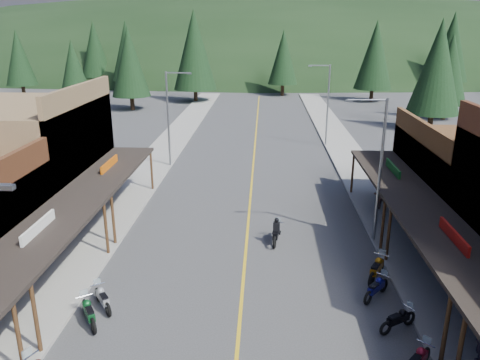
# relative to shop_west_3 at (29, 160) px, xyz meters

# --- Properties ---
(ground) EXTENTS (220.00, 220.00, 0.00)m
(ground) POSITION_rel_shop_west_3_xyz_m (13.78, -11.30, -3.52)
(ground) COLOR #38383A
(ground) RESTS_ON ground
(centerline) EXTENTS (0.15, 90.00, 0.01)m
(centerline) POSITION_rel_shop_west_3_xyz_m (13.78, 8.70, -3.51)
(centerline) COLOR gold
(centerline) RESTS_ON ground
(sidewalk_west) EXTENTS (3.40, 94.00, 0.15)m
(sidewalk_west) POSITION_rel_shop_west_3_xyz_m (5.08, 8.70, -3.44)
(sidewalk_west) COLOR gray
(sidewalk_west) RESTS_ON ground
(sidewalk_east) EXTENTS (3.40, 94.00, 0.15)m
(sidewalk_east) POSITION_rel_shop_west_3_xyz_m (22.48, 8.70, -3.44)
(sidewalk_east) COLOR gray
(sidewalk_east) RESTS_ON ground
(shop_west_3) EXTENTS (10.90, 10.20, 8.20)m
(shop_west_3) POSITION_rel_shop_west_3_xyz_m (0.00, 0.00, 0.00)
(shop_west_3) COLOR brown
(shop_west_3) RESTS_ON ground
(shop_east_3) EXTENTS (10.90, 10.20, 6.20)m
(shop_east_3) POSITION_rel_shop_west_3_xyz_m (27.54, 0.00, -0.99)
(shop_east_3) COLOR #4C2D16
(shop_east_3) RESTS_ON ground
(streetlight_1) EXTENTS (2.16, 0.18, 8.00)m
(streetlight_1) POSITION_rel_shop_west_3_xyz_m (6.83, 10.70, 0.94)
(streetlight_1) COLOR gray
(streetlight_1) RESTS_ON ground
(streetlight_2) EXTENTS (2.16, 0.18, 8.00)m
(streetlight_2) POSITION_rel_shop_west_3_xyz_m (20.74, -3.30, 0.94)
(streetlight_2) COLOR gray
(streetlight_2) RESTS_ON ground
(streetlight_3) EXTENTS (2.16, 0.18, 8.00)m
(streetlight_3) POSITION_rel_shop_west_3_xyz_m (20.74, 18.70, 0.94)
(streetlight_3) COLOR gray
(streetlight_3) RESTS_ON ground
(ridge_hill) EXTENTS (310.00, 140.00, 60.00)m
(ridge_hill) POSITION_rel_shop_west_3_xyz_m (13.78, 123.70, -3.52)
(ridge_hill) COLOR black
(ridge_hill) RESTS_ON ground
(pine_0) EXTENTS (5.04, 5.04, 11.00)m
(pine_0) POSITION_rel_shop_west_3_xyz_m (-26.22, 50.70, 2.96)
(pine_0) COLOR black
(pine_0) RESTS_ON ground
(pine_1) EXTENTS (5.88, 5.88, 12.50)m
(pine_1) POSITION_rel_shop_west_3_xyz_m (-10.22, 58.70, 3.72)
(pine_1) COLOR black
(pine_1) RESTS_ON ground
(pine_2) EXTENTS (6.72, 6.72, 14.00)m
(pine_2) POSITION_rel_shop_west_3_xyz_m (3.78, 46.70, 4.47)
(pine_2) COLOR black
(pine_2) RESTS_ON ground
(pine_3) EXTENTS (5.04, 5.04, 11.00)m
(pine_3) POSITION_rel_shop_west_3_xyz_m (17.78, 54.70, 2.96)
(pine_3) COLOR black
(pine_3) RESTS_ON ground
(pine_4) EXTENTS (5.88, 5.88, 12.50)m
(pine_4) POSITION_rel_shop_west_3_xyz_m (31.78, 48.70, 3.72)
(pine_4) COLOR black
(pine_4) RESTS_ON ground
(pine_5) EXTENTS (6.72, 6.72, 14.00)m
(pine_5) POSITION_rel_shop_west_3_xyz_m (47.78, 60.70, 4.47)
(pine_5) COLOR black
(pine_5) RESTS_ON ground
(pine_7) EXTENTS (5.88, 5.88, 12.50)m
(pine_7) POSITION_rel_shop_west_3_xyz_m (-18.22, 64.70, 3.72)
(pine_7) COLOR black
(pine_7) RESTS_ON ground
(pine_8) EXTENTS (4.48, 4.48, 10.00)m
(pine_8) POSITION_rel_shop_west_3_xyz_m (-8.22, 28.70, 2.46)
(pine_8) COLOR black
(pine_8) RESTS_ON ground
(pine_9) EXTENTS (4.93, 4.93, 10.80)m
(pine_9) POSITION_rel_shop_west_3_xyz_m (37.78, 33.70, 2.86)
(pine_9) COLOR black
(pine_9) RESTS_ON ground
(pine_10) EXTENTS (5.38, 5.38, 11.60)m
(pine_10) POSITION_rel_shop_west_3_xyz_m (-4.22, 38.70, 3.27)
(pine_10) COLOR black
(pine_10) RESTS_ON ground
(pine_11) EXTENTS (5.82, 5.82, 12.40)m
(pine_11) POSITION_rel_shop_west_3_xyz_m (33.78, 26.70, 3.67)
(pine_11) COLOR black
(pine_11) RESTS_ON ground
(bike_west_7) EXTENTS (1.68, 2.11, 1.18)m
(bike_west_7) POSITION_rel_shop_west_3_xyz_m (7.73, -11.61, -2.93)
(bike_west_7) COLOR #0E491F
(bike_west_7) RESTS_ON ground
(bike_west_8) EXTENTS (1.64, 1.92, 1.09)m
(bike_west_8) POSITION_rel_shop_west_3_xyz_m (7.92, -10.52, -2.97)
(bike_west_8) COLOR #A8A9AE
(bike_west_8) RESTS_ON ground
(bike_east_6) EXTENTS (1.79, 1.93, 1.13)m
(bike_east_6) POSITION_rel_shop_west_3_xyz_m (20.05, -13.85, -2.95)
(bike_east_6) COLOR maroon
(bike_east_6) RESTS_ON ground
(bike_east_7) EXTENTS (1.89, 1.51, 1.06)m
(bike_east_7) POSITION_rel_shop_west_3_xyz_m (20.05, -11.38, -2.99)
(bike_east_7) COLOR black
(bike_east_7) RESTS_ON ground
(bike_east_8) EXTENTS (1.77, 1.90, 1.12)m
(bike_east_8) POSITION_rel_shop_west_3_xyz_m (19.71, -9.10, -2.96)
(bike_east_8) COLOR navy
(bike_east_8) RESTS_ON ground
(bike_east_9) EXTENTS (1.71, 2.27, 1.25)m
(bike_east_9) POSITION_rel_shop_west_3_xyz_m (20.09, -7.47, -2.89)
(bike_east_9) COLOR #AE670C
(bike_east_9) RESTS_ON ground
(rider_on_bike) EXTENTS (0.97, 2.14, 1.58)m
(rider_on_bike) POSITION_rel_shop_west_3_xyz_m (15.42, -3.73, -2.89)
(rider_on_bike) COLOR black
(rider_on_bike) RESTS_ON ground
(pedestrian_east_b) EXTENTS (1.01, 0.68, 1.91)m
(pedestrian_east_b) POSITION_rel_shop_west_3_xyz_m (22.29, 1.45, -2.41)
(pedestrian_east_b) COLOR brown
(pedestrian_east_b) RESTS_ON sidewalk_east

